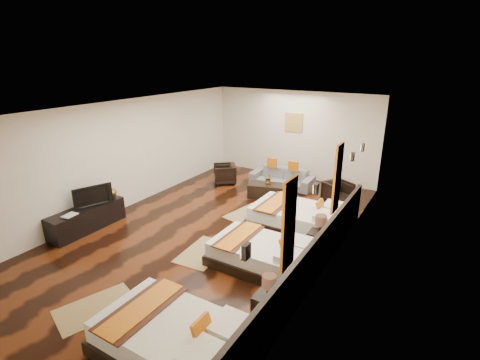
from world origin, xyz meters
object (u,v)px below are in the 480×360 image
Objects in this scene: tv at (92,195)px; book at (66,215)px; sofa at (282,178)px; armchair_right at (338,192)px; nightstand_a at (268,304)px; table_plant at (268,178)px; bed_mid at (263,254)px; bed_far at (299,218)px; armchair_left at (225,174)px; nightstand_b at (319,240)px; bed_near at (175,339)px; coffee_table at (266,191)px; tv_console at (87,218)px; figurine at (110,191)px.

tv is 0.70m from book.
sofa is 2.89× the size of armchair_right.
nightstand_a is 4.95m from book.
tv reaches higher than table_plant.
bed_far reaches higher than bed_mid.
table_plant reaches higher than armchair_left.
nightstand_b is 1.22× the size of armchair_left.
bed_near is 2.53m from bed_mid.
bed_near is at bearing -75.21° from table_plant.
nightstand_b reaches higher than armchair_left.
coffee_table is at bearing 105.17° from bed_near.
tv_console is 0.57m from book.
nightstand_b is 4.70m from armchair_left.
bed_far is 3.17× the size of armchair_left.
figurine reaches higher than bed_near.
bed_near is 7.08× the size of table_plant.
tv_console is (-4.95, 0.54, 0.00)m from nightstand_a.
bed_far is 4.90m from tv_console.
armchair_left is at bearing 147.49° from nightstand_b.
table_plant reaches higher than sofa.
bed_mid is 1.95× the size of coffee_table.
bed_near is 6.92m from sofa.
nightstand_b is at bearing 90.00° from nightstand_a.
nightstand_b is (0.75, 3.56, 0.02)m from bed_near.
book is 0.46× the size of armchair_right.
bed_far is 4.60m from figurine.
table_plant is at bearing 104.79° from bed_near.
figurine is 4.18m from coffee_table.
book is at bearing -155.54° from nightstand_b.
nightstand_a is at bearing -62.68° from coffee_table.
table_plant is (2.67, 3.27, -0.17)m from figurine.
figurine is at bearing 90.00° from tv_console.
armchair_right is at bearing 48.24° from book.
bed_mid is 6.58× the size of table_plant.
armchair_left is (-1.67, -0.66, 0.03)m from sofa.
armchair_left is at bearing 129.37° from nightstand_a.
nightstand_b is 5.25m from tv_console.
armchair_left is at bearing 166.85° from coffee_table.
table_plant is at bearing 50.79° from figurine.
sofa is (-1.55, 2.42, -0.00)m from bed_far.
table_plant reaches higher than coffee_table.
bed_mid is 1.08× the size of tv_console.
bed_far reaches higher than nightstand_a.
bed_near reaches higher than nightstand_a.
armchair_left is (0.98, 3.59, -0.41)m from figurine.
bed_near is 3.64m from nightstand_b.
bed_near is 2.41× the size of tv.
bed_mid reaches higher than table_plant.
bed_far is at bearing 35.73° from book.
table_plant is at bearing 135.77° from nightstand_b.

